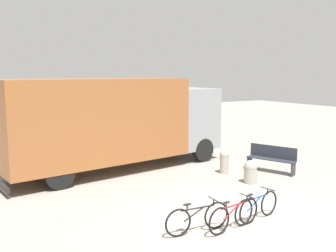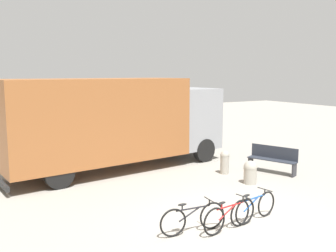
{
  "view_description": "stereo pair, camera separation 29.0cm",
  "coord_description": "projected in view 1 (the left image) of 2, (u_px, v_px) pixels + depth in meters",
  "views": [
    {
      "loc": [
        -5.9,
        -6.53,
        3.57
      ],
      "look_at": [
        0.57,
        4.35,
        1.78
      ],
      "focal_mm": 40.0,
      "sensor_mm": 36.0,
      "label": 1
    },
    {
      "loc": [
        -5.64,
        -6.67,
        3.57
      ],
      "look_at": [
        0.57,
        4.35,
        1.78
      ],
      "focal_mm": 40.0,
      "sensor_mm": 36.0,
      "label": 2
    }
  ],
  "objects": [
    {
      "name": "ground_plane",
      "position": [
        240.0,
        222.0,
        9.04
      ],
      "size": [
        60.0,
        60.0,
        0.0
      ],
      "primitive_type": "plane",
      "color": "gray"
    },
    {
      "name": "delivery_truck",
      "position": [
        116.0,
        120.0,
        13.74
      ],
      "size": [
        8.76,
        3.31,
        3.38
      ],
      "rotation": [
        0.0,
        0.0,
        0.12
      ],
      "color": "#99592D",
      "rests_on": "ground"
    },
    {
      "name": "park_bench",
      "position": [
        272.0,
        158.0,
        13.61
      ],
      "size": [
        1.01,
        1.79,
        0.95
      ],
      "rotation": [
        0.0,
        0.0,
        1.94
      ],
      "color": "#282D38",
      "rests_on": "ground"
    },
    {
      "name": "bicycle_near",
      "position": [
        197.0,
        218.0,
        8.41
      ],
      "size": [
        1.64,
        0.44,
        0.73
      ],
      "rotation": [
        0.0,
        0.0,
        -0.07
      ],
      "color": "black",
      "rests_on": "ground"
    },
    {
      "name": "bicycle_middle",
      "position": [
        234.0,
        215.0,
        8.58
      ],
      "size": [
        1.63,
        0.44,
        0.73
      ],
      "rotation": [
        0.0,
        0.0,
        0.13
      ],
      "color": "black",
      "rests_on": "ground"
    },
    {
      "name": "bicycle_far",
      "position": [
        257.0,
        207.0,
        9.11
      ],
      "size": [
        1.63,
        0.44,
        0.73
      ],
      "rotation": [
        0.0,
        0.0,
        0.16
      ],
      "color": "black",
      "rests_on": "ground"
    },
    {
      "name": "bollard_near_bench",
      "position": [
        250.0,
        171.0,
        12.21
      ],
      "size": [
        0.44,
        0.44,
        0.76
      ],
      "color": "#9E998C",
      "rests_on": "ground"
    },
    {
      "name": "bollard_far_bench",
      "position": [
        224.0,
        161.0,
        13.4
      ],
      "size": [
        0.33,
        0.33,
        0.84
      ],
      "color": "#9E998C",
      "rests_on": "ground"
    }
  ]
}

